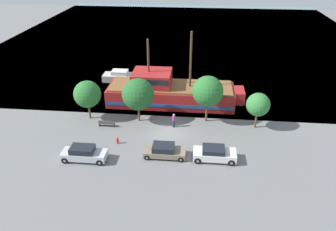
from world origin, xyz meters
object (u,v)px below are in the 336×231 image
at_px(parked_car_curb_front, 164,151).
at_px(moored_boat_dockside, 123,77).
at_px(pedestrian_walking_near, 174,120).
at_px(parked_car_curb_mid, 84,154).
at_px(parked_car_curb_rear, 214,154).
at_px(fire_hydrant, 117,140).
at_px(bench_promenade_east, 107,123).
at_px(pirate_ship, 169,92).

bearing_deg(parked_car_curb_front, moored_boat_dockside, 113.96).
height_order(moored_boat_dockside, pedestrian_walking_near, pedestrian_walking_near).
relative_size(moored_boat_dockside, parked_car_curb_mid, 1.38).
height_order(parked_car_curb_rear, fire_hydrant, parked_car_curb_rear).
bearing_deg(fire_hydrant, moored_boat_dockside, 100.82).
distance_m(parked_car_curb_front, parked_car_curb_rear, 5.13).
distance_m(parked_car_curb_mid, bench_promenade_east, 6.88).
distance_m(parked_car_curb_front, fire_hydrant, 5.74).
relative_size(pirate_ship, parked_car_curb_mid, 4.02).
distance_m(parked_car_curb_rear, fire_hydrant, 10.73).
height_order(parked_car_curb_front, pedestrian_walking_near, pedestrian_walking_near).
bearing_deg(bench_promenade_east, parked_car_curb_front, -35.51).
xyz_separation_m(moored_boat_dockside, parked_car_curb_front, (8.86, -19.93, 0.00)).
bearing_deg(pedestrian_walking_near, pirate_ship, 100.13).
distance_m(parked_car_curb_rear, pedestrian_walking_near, 7.78).
xyz_separation_m(parked_car_curb_front, parked_car_curb_mid, (-8.07, -1.45, 0.11)).
bearing_deg(parked_car_curb_rear, moored_boat_dockside, 124.90).
bearing_deg(pirate_ship, parked_car_curb_front, -86.79).
relative_size(bench_promenade_east, pedestrian_walking_near, 1.08).
distance_m(pirate_ship, pedestrian_walking_near, 6.73).
bearing_deg(moored_boat_dockside, pirate_ship, -41.61).
xyz_separation_m(fire_hydrant, bench_promenade_east, (-2.16, 3.50, 0.03)).
distance_m(pirate_ship, parked_car_curb_front, 12.75).
distance_m(pirate_ship, parked_car_curb_rear, 14.11).
relative_size(pirate_ship, pedestrian_walking_near, 10.31).
distance_m(fire_hydrant, pedestrian_walking_near, 7.24).
xyz_separation_m(parked_car_curb_rear, fire_hydrant, (-10.54, 2.02, -0.33)).
bearing_deg(pedestrian_walking_near, parked_car_curb_mid, -138.45).
bearing_deg(bench_promenade_east, parked_car_curb_rear, -23.48).
bearing_deg(moored_boat_dockside, parked_car_curb_rear, -55.10).
bearing_deg(pirate_ship, pedestrian_walking_near, -79.87).
distance_m(parked_car_curb_mid, fire_hydrant, 4.30).
height_order(fire_hydrant, pedestrian_walking_near, pedestrian_walking_near).
distance_m(parked_car_curb_front, pedestrian_walking_near, 6.13).
height_order(parked_car_curb_mid, bench_promenade_east, parked_car_curb_mid).
height_order(fire_hydrant, bench_promenade_east, bench_promenade_east).
distance_m(moored_boat_dockside, pedestrian_walking_near, 16.67).
bearing_deg(parked_car_curb_mid, fire_hydrant, 51.64).
height_order(parked_car_curb_front, fire_hydrant, parked_car_curb_front).
bearing_deg(parked_car_curb_front, fire_hydrant, 160.62).
relative_size(parked_car_curb_mid, parked_car_curb_rear, 1.05).
bearing_deg(parked_car_curb_rear, pirate_ship, 114.50).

